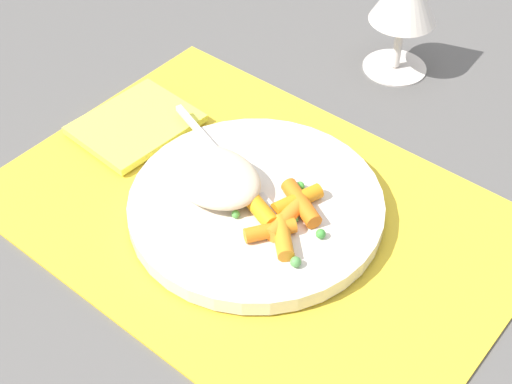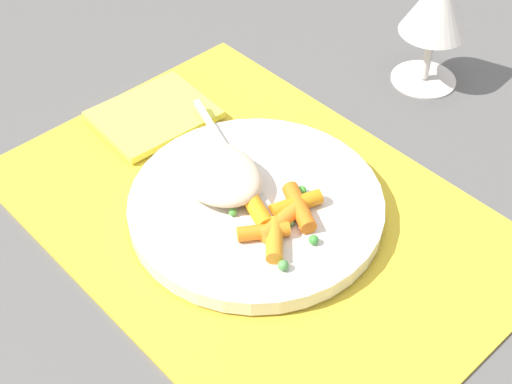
% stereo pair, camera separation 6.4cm
% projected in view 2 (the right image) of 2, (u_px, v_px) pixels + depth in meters
% --- Properties ---
extents(ground_plane, '(2.40, 2.40, 0.00)m').
position_uv_depth(ground_plane, '(256.00, 216.00, 0.70)').
color(ground_plane, '#565451').
extents(placemat, '(0.48, 0.34, 0.01)m').
position_uv_depth(placemat, '(256.00, 214.00, 0.70)').
color(placemat, gold).
rests_on(placemat, ground_plane).
extents(plate, '(0.24, 0.24, 0.02)m').
position_uv_depth(plate, '(256.00, 206.00, 0.69)').
color(plate, silver).
rests_on(plate, placemat).
extents(rice_mound, '(0.10, 0.07, 0.03)m').
position_uv_depth(rice_mound, '(216.00, 173.00, 0.69)').
color(rice_mound, beige).
rests_on(rice_mound, plate).
extents(carrot_portion, '(0.08, 0.09, 0.02)m').
position_uv_depth(carrot_portion, '(279.00, 218.00, 0.66)').
color(carrot_portion, orange).
rests_on(carrot_portion, plate).
extents(pea_scatter, '(0.08, 0.09, 0.01)m').
position_uv_depth(pea_scatter, '(287.00, 225.00, 0.66)').
color(pea_scatter, '#569C31').
rests_on(pea_scatter, plate).
extents(fork, '(0.19, 0.08, 0.01)m').
position_uv_depth(fork, '(241.00, 174.00, 0.71)').
color(fork, silver).
rests_on(fork, plate).
extents(wine_glass, '(0.08, 0.08, 0.14)m').
position_uv_depth(wine_glass, '(437.00, 8.00, 0.79)').
color(wine_glass, silver).
rests_on(wine_glass, ground_plane).
extents(napkin, '(0.10, 0.13, 0.01)m').
position_uv_depth(napkin, '(154.00, 115.00, 0.79)').
color(napkin, '#EAE54C').
rests_on(napkin, placemat).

